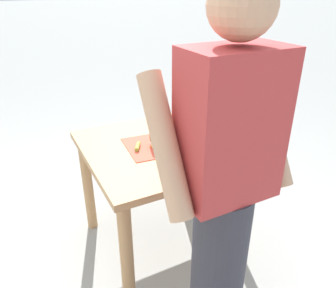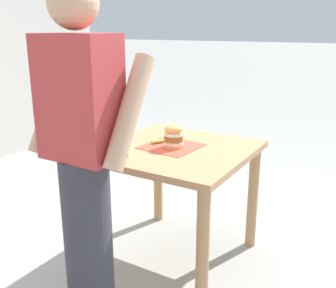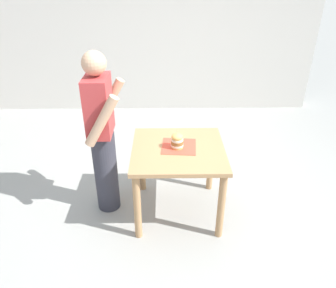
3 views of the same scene
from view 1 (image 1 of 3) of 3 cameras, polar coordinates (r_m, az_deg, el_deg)
name	(u,v)px [view 1 (image 1 of 3)]	position (r m, az deg, el deg)	size (l,w,h in m)	color
ground_plane	(162,242)	(2.41, -1.13, -16.68)	(80.00, 80.00, 0.00)	#9E9E99
patio_table	(161,165)	(2.03, -1.28, -3.63)	(0.89, 0.90, 0.76)	tan
serving_paper	(154,145)	(1.96, -2.40, -0.24)	(0.33, 0.33, 0.00)	#D64C38
sandwich	(159,134)	(1.92, -1.51, 1.76)	(0.12, 0.12, 0.19)	#E5B25B
pickle_spear	(138,146)	(1.92, -5.31, -0.43)	(0.02, 0.02, 0.09)	#8EA83D
diner_across_table	(224,195)	(1.33, 9.70, -8.77)	(0.55, 0.35, 1.69)	#33333D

